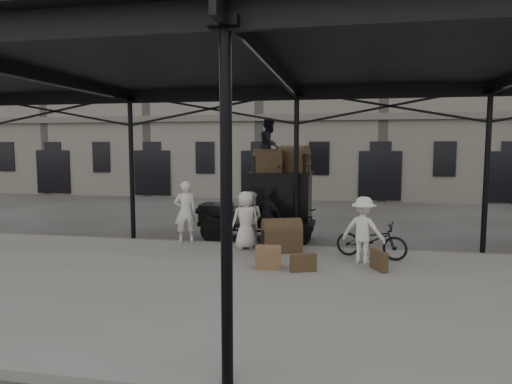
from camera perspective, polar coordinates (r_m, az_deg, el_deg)
ground at (r=11.33m, az=3.88°, el=-9.51°), size 120.00×120.00×0.00m
platform at (r=9.41m, az=2.35°, el=-12.26°), size 28.00×8.00×0.15m
canopy at (r=9.36m, az=2.74°, el=15.67°), size 22.50×9.00×4.74m
building_frontage at (r=29.15m, az=8.45°, el=13.69°), size 64.00×8.00×14.00m
taxi at (r=14.28m, az=1.89°, el=-1.37°), size 3.65×1.55×2.18m
porter_left at (r=13.58m, az=-8.82°, el=-2.44°), size 0.78×0.66×1.81m
porter_midleft at (r=13.03m, az=-0.72°, el=-3.31°), size 0.86×0.73×1.55m
porter_centre at (r=12.58m, az=-1.33°, el=-3.52°), size 0.93×0.83×1.60m
porter_official at (r=12.98m, az=1.51°, el=-3.23°), size 1.02×0.74×1.60m
porter_right at (r=11.37m, az=13.27°, el=-4.64°), size 1.19×0.91×1.62m
bicycle at (r=11.97m, az=14.21°, el=-5.79°), size 1.90×1.10×0.94m
porter_roof at (r=14.07m, az=1.72°, el=5.90°), size 0.75×0.90×1.66m
steamer_trunk_roof_near at (r=13.94m, az=1.42°, el=3.71°), size 0.94×0.78×0.60m
steamer_trunk_roof_far at (r=14.28m, az=4.69°, el=3.91°), size 1.07×0.89×0.68m
steamer_trunk_platform at (r=12.35m, az=3.21°, el=-5.70°), size 1.18×0.94×0.75m
wicker_hamper at (r=10.75m, az=1.54°, el=-8.15°), size 0.65×0.52×0.50m
suitcase_upright at (r=10.92m, az=15.10°, el=-8.27°), size 0.39×0.61×0.45m
suitcase_flat at (r=10.49m, az=5.94°, el=-8.81°), size 0.61×0.37×0.40m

